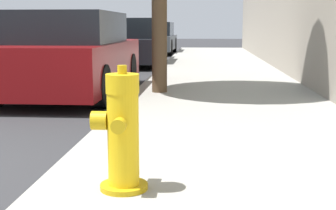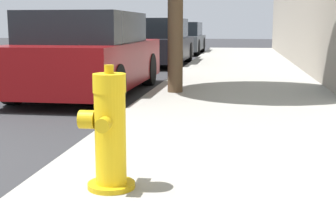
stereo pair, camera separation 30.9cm
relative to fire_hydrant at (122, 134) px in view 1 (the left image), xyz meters
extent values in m
cube|color=#99968E|center=(0.85, 0.24, -0.44)|extent=(2.97, 40.00, 0.13)
cylinder|color=#C39C11|center=(0.01, 0.00, -0.36)|extent=(0.32, 0.32, 0.04)
cylinder|color=yellow|center=(0.01, 0.00, -0.04)|extent=(0.21, 0.21, 0.61)
cylinder|color=yellow|center=(0.01, 0.00, 0.33)|extent=(0.22, 0.22, 0.12)
cylinder|color=#C39C11|center=(0.01, 0.00, 0.42)|extent=(0.06, 0.06, 0.06)
cylinder|color=#C39C11|center=(0.01, -0.15, 0.08)|extent=(0.09, 0.09, 0.09)
cylinder|color=#C39C11|center=(0.01, 0.15, 0.08)|extent=(0.09, 0.09, 0.09)
cylinder|color=#C39C11|center=(-0.15, 0.00, 0.08)|extent=(0.10, 0.12, 0.12)
cube|color=maroon|center=(-1.79, 5.06, 0.04)|extent=(1.77, 4.22, 0.73)
cube|color=black|center=(-1.79, 4.89, 0.66)|extent=(1.63, 2.32, 0.51)
cylinder|color=black|center=(-2.60, 6.36, -0.18)|extent=(0.20, 0.64, 0.64)
cylinder|color=black|center=(-0.98, 6.36, -0.18)|extent=(0.20, 0.64, 0.64)
cylinder|color=black|center=(-0.98, 3.75, -0.18)|extent=(0.20, 0.64, 0.64)
cube|color=black|center=(-1.63, 11.29, 0.00)|extent=(1.69, 4.25, 0.65)
cube|color=black|center=(-1.63, 11.12, 0.62)|extent=(1.55, 2.34, 0.58)
cylinder|color=black|center=(-2.39, 12.60, -0.18)|extent=(0.20, 0.65, 0.65)
cylinder|color=black|center=(-0.86, 12.60, -0.18)|extent=(0.20, 0.65, 0.65)
cylinder|color=black|center=(-2.39, 9.97, -0.18)|extent=(0.20, 0.65, 0.65)
cylinder|color=black|center=(-0.86, 9.97, -0.18)|extent=(0.20, 0.65, 0.65)
cube|color=#4C5156|center=(-1.63, 17.20, -0.03)|extent=(1.66, 4.31, 0.59)
cube|color=black|center=(-1.63, 17.02, 0.55)|extent=(1.52, 2.37, 0.56)
cylinder|color=black|center=(-2.38, 18.53, -0.17)|extent=(0.20, 0.66, 0.66)
cylinder|color=black|center=(-0.88, 18.53, -0.17)|extent=(0.20, 0.66, 0.66)
cylinder|color=black|center=(-2.38, 15.86, -0.17)|extent=(0.20, 0.66, 0.66)
cylinder|color=black|center=(-0.88, 15.86, -0.17)|extent=(0.20, 0.66, 0.66)
cylinder|color=brown|center=(-0.20, 4.60, 1.03)|extent=(0.25, 0.25, 2.82)
camera|label=1|loc=(0.53, -2.94, 0.70)|focal=50.00mm
camera|label=2|loc=(0.84, -2.90, 0.70)|focal=50.00mm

